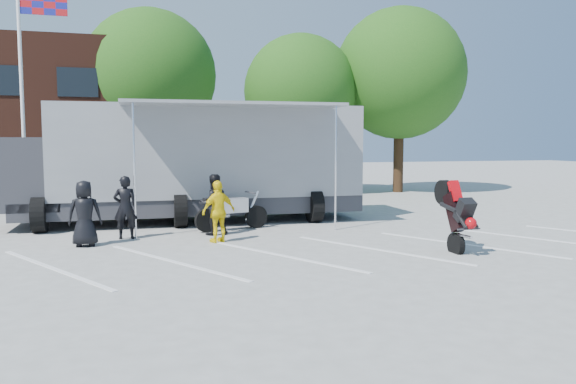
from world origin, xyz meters
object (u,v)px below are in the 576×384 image
spectator_hivis (219,211)px  tree_mid (301,91)px  flagpole (29,68)px  parked_motorcycle (232,230)px  tree_right (400,74)px  spectator_leather_b (125,207)px  spectator_leather_c (214,205)px  transporter_truck (195,221)px  spectator_leather_a (85,213)px  tree_left (150,76)px  stunt_bike_rider (443,249)px

spectator_hivis → tree_mid: bearing=-138.0°
flagpole → parked_motorcycle: size_ratio=3.49×
flagpole → tree_mid: flagpole is taller
tree_mid → tree_right: bearing=-5.7°
tree_right → spectator_hivis: tree_right is taller
tree_right → spectator_leather_b: size_ratio=5.44×
parked_motorcycle → spectator_leather_c: size_ratio=1.37×
tree_mid → transporter_truck: 11.26m
transporter_truck → parked_motorcycle: bearing=-66.2°
spectator_leather_a → spectator_leather_c: size_ratio=0.97×
tree_left → tree_right: size_ratio=0.95×
tree_mid → spectator_leather_a: tree_mid is taller
parked_motorcycle → spectator_hivis: 2.11m
transporter_truck → spectator_hivis: transporter_truck is taller
spectator_hivis → flagpole: bearing=-74.2°
stunt_bike_rider → spectator_leather_a: (-8.30, 2.70, 0.82)m
tree_left → spectator_leather_b: (-1.18, -11.79, -4.73)m
tree_right → spectator_leather_b: 17.47m
stunt_bike_rider → spectator_leather_c: (-5.01, 3.53, 0.84)m
tree_right → spectator_leather_c: tree_right is taller
tree_right → flagpole: bearing=-164.5°
spectator_leather_c → spectator_hivis: 1.19m
transporter_truck → spectator_leather_a: size_ratio=7.10×
spectator_leather_c → parked_motorcycle: bearing=-142.2°
transporter_truck → spectator_leather_b: (-2.11, -2.70, 0.84)m
tree_right → spectator_leather_c: bearing=-136.6°
stunt_bike_rider → spectator_hivis: bearing=155.1°
tree_left → parked_motorcycle: 12.57m
transporter_truck → spectator_hivis: bearing=-86.2°
flagpole → spectator_leather_c: bearing=-46.9°
tree_right → spectator_leather_b: bearing=-142.0°
flagpole → spectator_hivis: bearing=-52.5°
spectator_leather_a → spectator_leather_c: (3.29, 0.83, 0.02)m
tree_left → flagpole: bearing=-125.3°
flagpole → spectator_hivis: flagpole is taller
flagpole → tree_left: (4.24, 6.00, 0.51)m
spectator_leather_a → spectator_hivis: spectator_leather_a is taller
stunt_bike_rider → spectator_leather_c: spectator_leather_c is taller
spectator_leather_c → stunt_bike_rider: bearing=136.7°
tree_right → parked_motorcycle: (-10.22, -9.63, -5.88)m
parked_motorcycle → stunt_bike_rider: (4.38, -4.18, 0.00)m
tree_right → spectator_leather_b: tree_right is taller
flagpole → spectator_leather_c: flagpole is taller
tree_left → spectator_leather_c: bearing=-84.4°
spectator_leather_b → spectator_leather_c: (2.33, 0.02, -0.00)m
tree_left → parked_motorcycle: size_ratio=3.77×
tree_right → parked_motorcycle: size_ratio=3.98×
stunt_bike_rider → spectator_leather_b: size_ratio=1.11×
spectator_leather_b → flagpole: bearing=-56.0°
tree_left → tree_mid: (7.00, -1.00, -0.62)m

